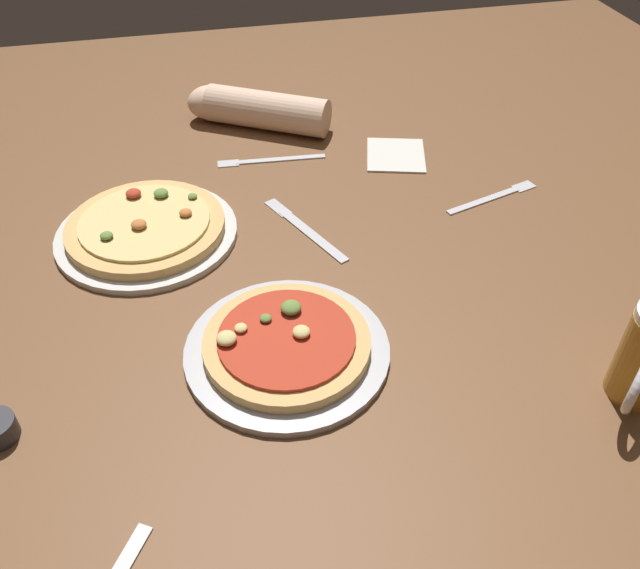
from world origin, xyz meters
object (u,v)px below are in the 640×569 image
(fork_left, at_px, (494,196))
(diner_arm, at_px, (253,108))
(pizza_plate_far, at_px, (146,229))
(knife_right, at_px, (304,228))
(pizza_plate_near, at_px, (287,346))
(napkin_folded, at_px, (396,154))
(fork_spare, at_px, (269,160))

(fork_left, relative_size, diner_arm, 0.67)
(fork_left, xyz_separation_m, diner_arm, (-0.41, 0.39, 0.04))
(pizza_plate_far, distance_m, knife_right, 0.28)
(pizza_plate_near, height_order, fork_left, pizza_plate_near)
(pizza_plate_near, relative_size, diner_arm, 0.97)
(napkin_folded, bearing_deg, fork_left, -54.88)
(napkin_folded, distance_m, fork_spare, 0.27)
(pizza_plate_far, distance_m, napkin_folded, 0.54)
(pizza_plate_far, xyz_separation_m, napkin_folded, (0.52, 0.17, -0.01))
(pizza_plate_near, bearing_deg, napkin_folded, 56.68)
(pizza_plate_near, bearing_deg, fork_spare, 83.13)
(napkin_folded, relative_size, diner_arm, 0.44)
(pizza_plate_far, distance_m, fork_left, 0.65)
(fork_spare, bearing_deg, fork_left, -30.23)
(diner_arm, bearing_deg, pizza_plate_far, -123.93)
(fork_spare, bearing_deg, napkin_folded, -8.68)
(pizza_plate_far, bearing_deg, napkin_folded, 17.91)
(napkin_folded, xyz_separation_m, knife_right, (-0.24, -0.21, -0.00))
(pizza_plate_near, height_order, fork_spare, pizza_plate_near)
(knife_right, bearing_deg, pizza_plate_far, 171.06)
(pizza_plate_near, height_order, napkin_folded, pizza_plate_near)
(pizza_plate_near, xyz_separation_m, fork_left, (0.46, 0.31, -0.01))
(fork_left, xyz_separation_m, fork_spare, (-0.40, 0.23, 0.00))
(fork_spare, xyz_separation_m, diner_arm, (-0.01, 0.16, 0.04))
(pizza_plate_far, height_order, fork_spare, pizza_plate_far)
(fork_spare, bearing_deg, knife_right, -84.86)
(fork_left, bearing_deg, pizza_plate_far, 177.81)
(pizza_plate_near, relative_size, knife_right, 1.36)
(pizza_plate_far, relative_size, knife_right, 1.45)
(pizza_plate_far, relative_size, napkin_folded, 2.34)
(knife_right, height_order, fork_spare, same)
(pizza_plate_far, xyz_separation_m, diner_arm, (0.25, 0.37, 0.02))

